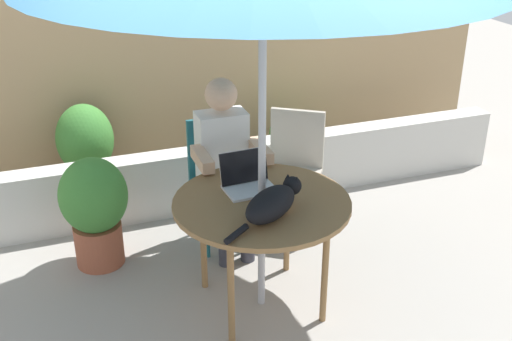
# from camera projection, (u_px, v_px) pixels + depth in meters

# --- Properties ---
(ground_plane) EXTENTS (14.00, 14.00, 0.00)m
(ground_plane) POSITION_uv_depth(u_px,v_px,m) (261.00, 302.00, 3.99)
(ground_plane) COLOR gray
(fence_back) EXTENTS (5.91, 0.08, 1.87)m
(fence_back) POSITION_uv_depth(u_px,v_px,m) (176.00, 70.00, 5.40)
(fence_back) COLOR tan
(fence_back) RESTS_ON ground
(planter_wall_low) EXTENTS (5.32, 0.20, 0.51)m
(planter_wall_low) POSITION_uv_depth(u_px,v_px,m) (203.00, 179.00, 5.03)
(planter_wall_low) COLOR beige
(planter_wall_low) RESTS_ON ground
(patio_table) EXTENTS (1.05, 1.05, 0.73)m
(patio_table) POSITION_uv_depth(u_px,v_px,m) (262.00, 209.00, 3.70)
(patio_table) COLOR olive
(patio_table) RESTS_ON ground
(chair_occupied) EXTENTS (0.40, 0.40, 0.91)m
(chair_occupied) POSITION_uv_depth(u_px,v_px,m) (219.00, 170.00, 4.51)
(chair_occupied) COLOR #1E606B
(chair_occupied) RESTS_ON ground
(chair_empty) EXTENTS (0.56, 0.56, 0.91)m
(chair_empty) POSITION_uv_depth(u_px,v_px,m) (294.00, 161.00, 4.65)
(chair_empty) COLOR #B2A899
(chair_empty) RESTS_ON ground
(person_seated) EXTENTS (0.48, 0.48, 1.25)m
(person_seated) POSITION_uv_depth(u_px,v_px,m) (225.00, 157.00, 4.30)
(person_seated) COLOR white
(person_seated) RESTS_ON ground
(laptop) EXTENTS (0.31, 0.27, 0.21)m
(laptop) POSITION_uv_depth(u_px,v_px,m) (247.00, 178.00, 3.81)
(laptop) COLOR silver
(laptop) RESTS_ON patio_table
(cat) EXTENTS (0.57, 0.40, 0.17)m
(cat) POSITION_uv_depth(u_px,v_px,m) (273.00, 203.00, 3.48)
(cat) COLOR black
(cat) RESTS_ON patio_table
(potted_plant_near_fence) EXTENTS (0.46, 0.46, 0.79)m
(potted_plant_near_fence) POSITION_uv_depth(u_px,v_px,m) (95.00, 207.00, 4.22)
(potted_plant_near_fence) COLOR #9E5138
(potted_plant_near_fence) RESTS_ON ground
(potted_plant_by_chair) EXTENTS (0.38, 0.38, 0.59)m
(potted_plant_by_chair) POSITION_uv_depth(u_px,v_px,m) (291.00, 140.00, 5.54)
(potted_plant_by_chair) COLOR #33383D
(potted_plant_by_chair) RESTS_ON ground
(potted_plant_corner) EXTENTS (0.46, 0.46, 0.81)m
(potted_plant_corner) POSITION_uv_depth(u_px,v_px,m) (86.00, 146.00, 5.10)
(potted_plant_corner) COLOR #9E5138
(potted_plant_corner) RESTS_ON ground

